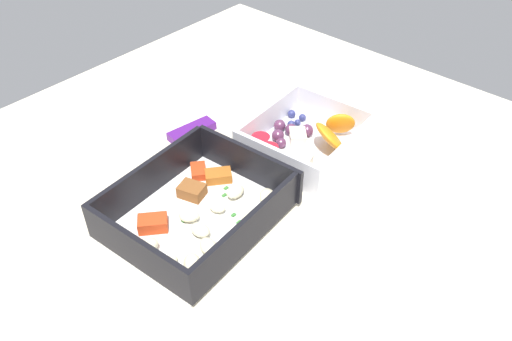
{
  "coord_description": "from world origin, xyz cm",
  "views": [
    {
      "loc": [
        -39.03,
        -34.36,
        46.5
      ],
      "look_at": [
        -1.03,
        -0.82,
        4.0
      ],
      "focal_mm": 36.82,
      "sensor_mm": 36.0,
      "label": 1
    }
  ],
  "objects_px": {
    "paper_cup_liner": "(312,94)",
    "candy_bar": "(192,131)",
    "pasta_container": "(198,211)",
    "fruit_bowl": "(305,140)"
  },
  "relations": [
    {
      "from": "pasta_container",
      "to": "candy_bar",
      "type": "relative_size",
      "value": 2.91
    },
    {
      "from": "candy_bar",
      "to": "paper_cup_liner",
      "type": "distance_m",
      "value": 0.2
    },
    {
      "from": "candy_bar",
      "to": "paper_cup_liner",
      "type": "xyz_separation_m",
      "value": [
        0.19,
        -0.07,
        0.0
      ]
    },
    {
      "from": "fruit_bowl",
      "to": "candy_bar",
      "type": "xyz_separation_m",
      "value": [
        -0.08,
        0.14,
        -0.01
      ]
    },
    {
      "from": "fruit_bowl",
      "to": "pasta_container",
      "type": "bearing_deg",
      "value": 177.3
    },
    {
      "from": "pasta_container",
      "to": "fruit_bowl",
      "type": "relative_size",
      "value": 1.26
    },
    {
      "from": "pasta_container",
      "to": "fruit_bowl",
      "type": "bearing_deg",
      "value": -7.05
    },
    {
      "from": "pasta_container",
      "to": "paper_cup_liner",
      "type": "height_order",
      "value": "pasta_container"
    },
    {
      "from": "paper_cup_liner",
      "to": "candy_bar",
      "type": "bearing_deg",
      "value": 159.84
    },
    {
      "from": "pasta_container",
      "to": "fruit_bowl",
      "type": "xyz_separation_m",
      "value": [
        0.19,
        -0.01,
        0.0
      ]
    }
  ]
}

